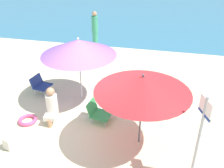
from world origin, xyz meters
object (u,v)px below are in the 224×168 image
object	(u,v)px
warning_sign	(201,129)
beach_chair_c	(40,84)
umbrella_red	(143,84)
person_a	(95,32)
beach_bag	(10,143)
beach_chair_b	(122,101)
person_b	(51,105)
umbrella_purple	(78,47)
beach_chair_a	(97,112)
swim_ring	(28,120)

from	to	relation	value
warning_sign	beach_chair_c	bearing A→B (deg)	131.42
beach_chair_c	warning_sign	size ratio (longest dim) A/B	0.31
umbrella_red	warning_sign	size ratio (longest dim) A/B	1.11
person_a	beach_bag	distance (m)	6.14
beach_chair_b	umbrella_red	bearing A→B (deg)	128.96
person_b	beach_bag	distance (m)	1.37
beach_chair_c	beach_bag	xyz separation A→B (m)	(0.44, -2.44, -0.17)
warning_sign	person_a	bearing A→B (deg)	100.86
umbrella_purple	beach_chair_c	size ratio (longest dim) A/B	3.64
umbrella_purple	warning_sign	size ratio (longest dim) A/B	1.13
umbrella_purple	beach_chair_a	xyz separation A→B (m)	(0.78, -0.97, -1.39)
umbrella_red	swim_ring	world-z (taller)	umbrella_red
person_a	beach_bag	xyz separation A→B (m)	(-0.31, -6.08, -0.78)
umbrella_red	beach_bag	distance (m)	3.36
beach_chair_a	beach_chair_c	size ratio (longest dim) A/B	1.08
beach_bag	beach_chair_b	bearing A→B (deg)	43.24
person_b	warning_sign	size ratio (longest dim) A/B	0.51
umbrella_purple	beach_bag	world-z (taller)	umbrella_purple
swim_ring	person_b	bearing A→B (deg)	19.66
beach_chair_b	person_b	bearing A→B (deg)	38.73
beach_chair_a	person_a	xyz separation A→B (m)	(-1.39, 4.61, 0.66)
swim_ring	beach_bag	xyz separation A→B (m)	(0.11, -0.99, 0.10)
beach_chair_b	beach_bag	world-z (taller)	beach_chair_b
umbrella_red	swim_ring	bearing A→B (deg)	177.84
beach_chair_a	warning_sign	world-z (taller)	warning_sign
umbrella_red	warning_sign	bearing A→B (deg)	-32.41
umbrella_red	person_b	xyz separation A→B (m)	(-2.38, 0.34, -1.11)
umbrella_purple	person_b	bearing A→B (deg)	-107.82
beach_chair_a	person_a	size ratio (longest dim) A/B	0.35
warning_sign	swim_ring	xyz separation A→B (m)	(-4.20, 0.87, -1.17)
beach_chair_b	beach_chair_c	world-z (taller)	beach_chair_b
beach_chair_b	person_a	size ratio (longest dim) A/B	0.38
umbrella_red	beach_chair_a	xyz separation A→B (m)	(-1.20, 0.60, -1.32)
person_b	beach_chair_a	bearing A→B (deg)	95.20
umbrella_red	beach_chair_c	world-z (taller)	umbrella_red
beach_chair_c	beach_bag	bearing A→B (deg)	-71.38
person_b	warning_sign	bearing A→B (deg)	65.73
umbrella_red	beach_chair_c	size ratio (longest dim) A/B	3.57
umbrella_purple	beach_chair_c	bearing A→B (deg)	-179.82
umbrella_red	umbrella_purple	bearing A→B (deg)	141.63
person_a	warning_sign	bearing A→B (deg)	108.76
beach_chair_b	swim_ring	xyz separation A→B (m)	(-2.36, -1.13, -0.25)
beach_chair_c	warning_sign	bearing A→B (deg)	-18.78
person_a	beach_chair_b	bearing A→B (deg)	102.44
beach_chair_b	person_b	xyz separation A→B (m)	(-1.73, -0.90, 0.18)
beach_chair_a	beach_chair_c	xyz separation A→B (m)	(-2.15, 0.97, 0.05)
person_b	swim_ring	world-z (taller)	person_b
umbrella_red	warning_sign	world-z (taller)	warning_sign
person_a	beach_bag	bearing A→B (deg)	73.45
umbrella_red	beach_chair_a	world-z (taller)	umbrella_red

